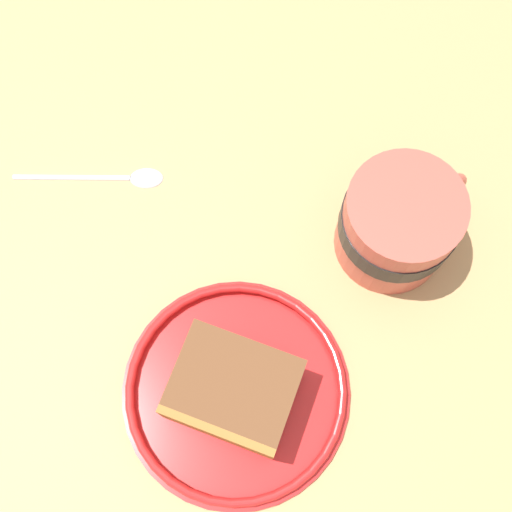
% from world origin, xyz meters
% --- Properties ---
extents(ground_plane, '(1.21, 1.21, 0.03)m').
position_xyz_m(ground_plane, '(0.00, 0.00, -0.02)').
color(ground_plane, tan).
extents(small_plate, '(0.18, 0.18, 0.01)m').
position_xyz_m(small_plate, '(-0.05, 0.03, 0.01)').
color(small_plate, red).
rests_on(small_plate, ground_plane).
extents(cake_slice, '(0.08, 0.10, 0.05)m').
position_xyz_m(cake_slice, '(-0.06, 0.03, 0.03)').
color(cake_slice, '#9E662D').
rests_on(cake_slice, small_plate).
extents(tea_mug, '(0.11, 0.10, 0.09)m').
position_xyz_m(tea_mug, '(0.12, -0.03, 0.05)').
color(tea_mug, '#BF4C3F').
rests_on(tea_mug, ground_plane).
extents(teaspoon, '(0.07, 0.13, 0.01)m').
position_xyz_m(teaspoon, '(0.08, 0.21, 0.00)').
color(teaspoon, silver).
rests_on(teaspoon, ground_plane).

